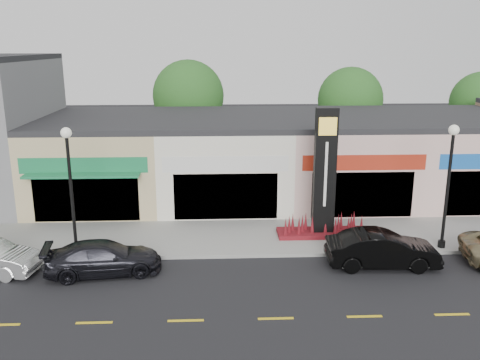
% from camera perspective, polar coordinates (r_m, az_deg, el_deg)
% --- Properties ---
extents(ground, '(120.00, 120.00, 0.00)m').
position_cam_1_polar(ground, '(20.23, 3.07, -11.00)').
color(ground, black).
rests_on(ground, ground).
extents(sidewalk, '(52.00, 4.30, 0.15)m').
position_cam_1_polar(sidewalk, '(24.17, 2.08, -6.33)').
color(sidewalk, gray).
rests_on(sidewalk, ground).
extents(curb, '(52.00, 0.20, 0.15)m').
position_cam_1_polar(curb, '(22.10, 2.55, -8.44)').
color(curb, gray).
rests_on(curb, ground).
extents(shop_beige, '(7.00, 10.85, 4.80)m').
position_cam_1_polar(shop_beige, '(30.97, -14.85, 2.44)').
color(shop_beige, tan).
rests_on(shop_beige, ground).
extents(shop_cream, '(7.00, 10.01, 4.80)m').
position_cam_1_polar(shop_cream, '(30.27, -1.78, 2.65)').
color(shop_cream, silver).
rests_on(shop_cream, ground).
extents(shop_pink_w, '(7.00, 10.01, 4.80)m').
position_cam_1_polar(shop_pink_w, '(31.15, 11.22, 2.72)').
color(shop_pink_w, beige).
rests_on(shop_pink_w, ground).
extents(shop_pink_e, '(7.00, 10.01, 4.80)m').
position_cam_1_polar(shop_pink_e, '(33.50, 22.95, 2.67)').
color(shop_pink_e, beige).
rests_on(shop_pink_e, ground).
extents(tree_rear_west, '(5.20, 5.20, 7.83)m').
position_cam_1_polar(tree_rear_west, '(37.83, -5.82, 9.38)').
color(tree_rear_west, '#382619').
rests_on(tree_rear_west, ground).
extents(tree_rear_mid, '(4.80, 4.80, 7.29)m').
position_cam_1_polar(tree_rear_mid, '(39.07, 12.26, 8.80)').
color(tree_rear_mid, '#382619').
rests_on(tree_rear_mid, ground).
extents(lamp_west_near, '(0.44, 0.44, 5.47)m').
position_cam_1_polar(lamp_west_near, '(22.15, -18.52, 0.14)').
color(lamp_west_near, black).
rests_on(lamp_west_near, sidewalk).
extents(lamp_east_near, '(0.44, 0.44, 5.47)m').
position_cam_1_polar(lamp_east_near, '(23.46, 22.42, 0.57)').
color(lamp_east_near, black).
rests_on(lamp_east_near, sidewalk).
extents(pylon_sign, '(4.20, 1.30, 6.00)m').
position_cam_1_polar(pylon_sign, '(23.74, 9.40, -1.31)').
color(pylon_sign, '#590F17').
rests_on(pylon_sign, sidewalk).
extents(car_dark_sedan, '(2.51, 4.76, 1.32)m').
position_cam_1_polar(car_dark_sedan, '(21.08, -15.08, -8.44)').
color(car_dark_sedan, black).
rests_on(car_dark_sedan, ground).
extents(car_black_conv, '(1.77, 4.60, 1.50)m').
position_cam_1_polar(car_black_conv, '(21.73, 15.68, -7.51)').
color(car_black_conv, black).
rests_on(car_black_conv, ground).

